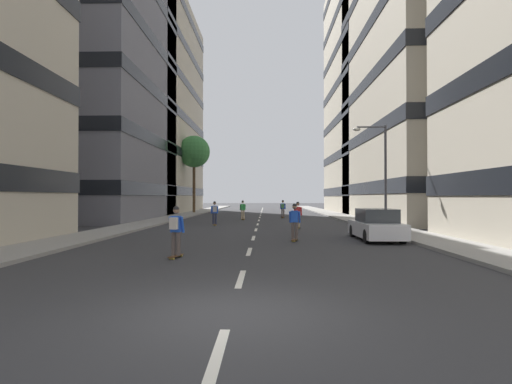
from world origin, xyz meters
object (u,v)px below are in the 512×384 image
at_px(parked_car_near, 376,226).
at_px(streetlamp_right, 380,165).
at_px(skater_5, 295,220).
at_px(skater_3, 215,212).
at_px(skater_4, 298,214).
at_px(skater_2, 176,228).
at_px(skater_0, 283,208).
at_px(skater_1, 243,209).
at_px(street_tree_near, 194,152).

bearing_deg(parked_car_near, streetlamp_right, 72.42).
height_order(streetlamp_right, skater_5, streetlamp_right).
distance_m(skater_3, skater_4, 6.51).
distance_m(streetlamp_right, skater_3, 12.02).
xyz_separation_m(skater_2, skater_4, (5.19, 12.74, -0.03)).
height_order(skater_4, skater_5, same).
bearing_deg(parked_car_near, skater_0, 100.38).
bearing_deg(skater_2, skater_3, 92.56).
height_order(streetlamp_right, skater_2, streetlamp_right).
distance_m(skater_1, skater_5, 17.61).
bearing_deg(skater_1, street_tree_near, 116.93).
relative_size(parked_car_near, skater_4, 2.47).
relative_size(streetlamp_right, skater_2, 3.65).
relative_size(streetlamp_right, skater_5, 3.65).
relative_size(skater_2, skater_4, 1.00).
relative_size(parked_car_near, skater_3, 2.47).
distance_m(skater_0, skater_4, 13.13).
bearing_deg(skater_5, parked_car_near, 7.86).
xyz_separation_m(skater_0, skater_5, (-0.31, -20.57, -0.03)).
relative_size(street_tree_near, skater_0, 5.46).
height_order(skater_2, skater_4, same).
xyz_separation_m(skater_2, skater_5, (4.44, 5.30, -0.03)).
distance_m(skater_1, skater_4, 10.69).
bearing_deg(street_tree_near, skater_3, -75.60).
xyz_separation_m(skater_0, skater_1, (-3.79, -3.31, -0.03)).
xyz_separation_m(streetlamp_right, skater_1, (-9.34, 10.78, -3.15)).
bearing_deg(parked_car_near, street_tree_near, 115.37).
relative_size(skater_0, skater_2, 1.00).
bearing_deg(street_tree_near, skater_0, -44.15).
bearing_deg(street_tree_near, streetlamp_right, -56.36).
bearing_deg(skater_4, skater_2, -112.16).
relative_size(skater_4, skater_5, 1.00).
xyz_separation_m(street_tree_near, skater_5, (10.48, -31.04, -6.80)).
bearing_deg(street_tree_near, skater_5, -71.35).
relative_size(skater_0, skater_1, 1.00).
bearing_deg(skater_4, skater_0, 91.89).
relative_size(parked_car_near, skater_5, 2.47).
bearing_deg(skater_4, streetlamp_right, -10.61).
xyz_separation_m(street_tree_near, skater_4, (11.23, -23.60, -6.80)).
height_order(streetlamp_right, skater_0, streetlamp_right).
xyz_separation_m(skater_0, skater_3, (-5.45, -10.35, 0.00)).
height_order(street_tree_near, skater_3, street_tree_near).
xyz_separation_m(streetlamp_right, skater_0, (-5.55, 14.08, -3.12)).
bearing_deg(streetlamp_right, skater_2, -131.16).
bearing_deg(skater_3, skater_0, 62.23).
bearing_deg(skater_4, skater_5, -95.73).
bearing_deg(streetlamp_right, skater_3, 161.22).
relative_size(skater_1, skater_3, 1.00).
height_order(street_tree_near, skater_0, street_tree_near).
relative_size(skater_1, skater_2, 1.00).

